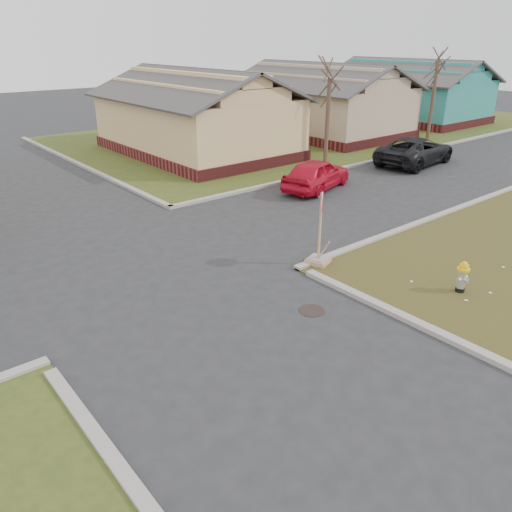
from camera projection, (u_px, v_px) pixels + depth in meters
ground at (227, 333)px, 11.25m from camera, size 120.00×120.00×0.00m
verge_far_right at (323, 127)px, 36.76m from camera, size 37.00×19.00×0.05m
curbs at (127, 262)px, 14.79m from camera, size 80.00×40.00×0.12m
manhole at (312, 310)px, 12.18m from camera, size 0.64×0.64×0.01m
side_house_yellow at (195, 114)px, 27.86m from camera, size 7.60×11.60×4.70m
side_house_tan at (320, 101)px, 33.67m from camera, size 7.60×11.60×4.70m
side_house_teal at (408, 91)px, 39.48m from camera, size 7.60×11.60×4.70m
tree_mid_right at (327, 121)px, 25.74m from camera, size 0.22×0.22×4.20m
tree_far_right at (433, 101)px, 31.65m from camera, size 0.22×0.22×4.76m
fire_hydrant at (463, 275)px, 12.82m from camera, size 0.32×0.32×0.85m
stop_sign at (319, 248)px, 14.43m from camera, size 0.62×0.60×2.18m
red_sedan at (316, 174)px, 21.65m from camera, size 4.26×2.64×1.35m
dark_pickup at (416, 151)px, 25.95m from camera, size 5.34×2.93×1.42m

